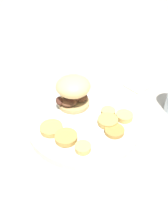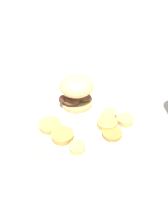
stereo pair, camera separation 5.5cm
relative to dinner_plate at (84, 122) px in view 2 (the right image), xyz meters
name	(u,v)px [view 2 (the right image)]	position (x,y,z in m)	size (l,w,h in m)	color
ground_plane	(84,126)	(0.00, 0.00, -0.01)	(4.00, 4.00, 0.00)	#B2A899
dinner_plate	(84,122)	(0.00, 0.00, 0.00)	(0.29, 0.29, 0.02)	white
sandwich	(76,90)	(0.07, -0.02, 0.06)	(0.09, 0.10, 0.09)	tan
potato_round_0	(77,147)	(-0.08, 0.06, 0.02)	(0.04, 0.04, 0.01)	#DBB766
potato_round_1	(112,133)	(-0.08, -0.03, 0.01)	(0.05, 0.05, 0.01)	#BC8942
potato_round_2	(107,123)	(-0.05, -0.04, 0.02)	(0.05, 0.05, 0.01)	tan
potato_round_3	(50,125)	(0.02, 0.09, 0.02)	(0.06, 0.06, 0.01)	tan
potato_round_4	(125,120)	(-0.06, -0.09, 0.02)	(0.04, 0.04, 0.01)	#DBB766
potato_round_5	(62,135)	(-0.03, 0.08, 0.02)	(0.05, 0.05, 0.01)	tan
potato_round_6	(110,114)	(-0.02, -0.07, 0.02)	(0.04, 0.04, 0.01)	#DBB766
fork	(5,198)	(-0.10, 0.23, -0.01)	(0.16, 0.10, 0.00)	silver
napkin	(150,88)	(0.05, -0.28, -0.01)	(0.11, 0.07, 0.01)	beige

